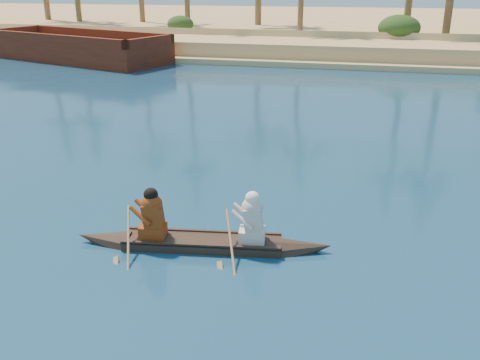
% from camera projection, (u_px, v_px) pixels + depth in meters
% --- Properties ---
extents(sandy_embankment, '(150.00, 51.00, 1.50)m').
position_uv_depth(sandy_embankment, '(270.00, 26.00, 57.48)').
color(sandy_embankment, tan).
rests_on(sandy_embankment, ground).
extents(shrub_cluster, '(100.00, 6.00, 2.40)m').
position_uv_depth(shrub_cluster, '(234.00, 33.00, 43.27)').
color(shrub_cluster, '#1B3914').
rests_on(shrub_cluster, ground).
extents(canoe, '(5.44, 1.50, 1.49)m').
position_uv_depth(canoe, '(202.00, 235.00, 11.15)').
color(canoe, '#30251A').
rests_on(canoe, ground).
extents(barge_mid, '(14.24, 8.57, 2.25)m').
position_uv_depth(barge_mid, '(78.00, 49.00, 36.74)').
color(barge_mid, maroon).
rests_on(barge_mid, ground).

